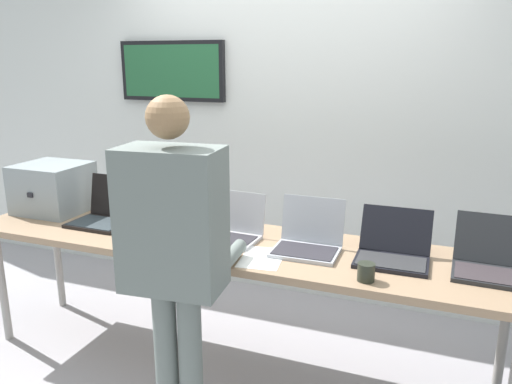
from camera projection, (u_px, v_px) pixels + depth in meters
name	position (u px, v px, depth m)	size (l,w,h in m)	color
ground	(229.00, 368.00, 3.03)	(8.00, 8.00, 0.04)	#9C989E
back_wall	(286.00, 139.00, 3.74)	(8.00, 0.11, 2.40)	silver
workbench	(227.00, 249.00, 2.83)	(3.16, 0.70, 0.80)	#95775B
equipment_box	(53.00, 188.00, 3.33)	(0.43, 0.40, 0.32)	gray
laptop_station_0	(105.00, 213.00, 3.12)	(0.36, 0.33, 0.28)	black
laptop_station_1	(165.00, 221.00, 2.99)	(0.37, 0.36, 0.22)	black
laptop_station_2	(231.00, 228.00, 2.85)	(0.36, 0.30, 0.25)	#B1B0B7
laptop_station_3	(308.00, 239.00, 2.67)	(0.35, 0.31, 0.27)	#ACAFB8
laptop_station_4	(393.00, 250.00, 2.54)	(0.36, 0.35, 0.24)	black
laptop_station_5	(487.00, 261.00, 2.39)	(0.32, 0.36, 0.25)	black
person	(174.00, 245.00, 2.20)	(0.47, 0.62, 1.65)	slate
coffee_mug	(366.00, 272.00, 2.30)	(0.08, 0.08, 0.09)	#24291F
paper_sheet	(262.00, 258.00, 2.57)	(0.25, 0.32, 0.00)	white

